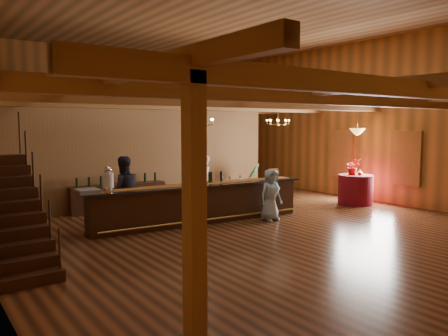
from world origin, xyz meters
TOP-DOWN VIEW (x-y plane):
  - floor at (0.00, 0.00)m, footprint 14.00×14.00m
  - ceiling at (0.00, 0.00)m, footprint 14.00×14.00m
  - wall_back at (0.00, 7.00)m, footprint 12.00×0.10m
  - wall_right at (6.00, 0.00)m, footprint 0.10×14.00m
  - beam_grid at (0.00, 0.51)m, footprint 11.90×13.90m
  - support_posts at (0.00, -0.50)m, footprint 9.20×10.20m
  - partition_wall at (-0.50, 3.50)m, footprint 9.00×0.18m
  - window_right_front at (5.95, -1.60)m, footprint 0.12×1.05m
  - window_right_back at (5.95, 1.00)m, footprint 0.12×1.05m
  - staircase at (-5.45, -0.74)m, footprint 1.00×2.80m
  - backroom_boxes at (-0.29, 5.50)m, footprint 4.10×0.60m
  - tasting_bar at (-0.72, 0.28)m, footprint 6.26×1.40m
  - beverage_dispenser at (-3.13, 0.57)m, footprint 0.26×0.26m
  - glass_rack_tray at (-3.66, 0.52)m, footprint 0.50×0.50m
  - raffle_drum at (1.68, -0.01)m, footprint 0.34×0.24m
  - bar_bottle_0 at (-0.34, 0.36)m, footprint 0.07×0.07m
  - bar_bottle_1 at (-0.29, 0.35)m, footprint 0.07×0.07m
  - bar_bottle_2 at (0.03, 0.32)m, footprint 0.07×0.07m
  - backbar_shelf at (-1.84, 3.11)m, footprint 2.93×0.70m
  - round_table at (4.92, -0.48)m, footprint 1.12×1.12m
  - chandelier_left at (-0.47, 0.62)m, footprint 0.80×0.80m
  - chandelier_right at (3.62, 1.91)m, footprint 0.80×0.80m
  - pendant_lamp at (4.92, -0.48)m, footprint 0.52×0.52m
  - bartender at (-0.11, 1.03)m, footprint 0.75×0.62m
  - staff_second at (-2.51, 1.15)m, footprint 0.98×0.81m
  - guest at (1.01, -0.65)m, footprint 0.70×0.45m
  - floor_plant at (2.97, 2.56)m, footprint 0.70×0.57m
  - table_flowers at (4.89, -0.36)m, footprint 0.60×0.57m
  - table_vase at (4.99, -0.58)m, footprint 0.16×0.16m

SIDE VIEW (x-z plane):
  - floor at x=0.00m, z-range 0.00..0.00m
  - backbar_shelf at x=-1.84m, z-range 0.00..0.82m
  - round_table at x=4.92m, z-range 0.00..0.97m
  - tasting_bar at x=-0.72m, z-range 0.00..1.05m
  - backroom_boxes at x=-0.29m, z-range -0.02..1.08m
  - floor_plant at x=2.97m, z-range 0.00..1.24m
  - guest at x=1.01m, z-range 0.00..1.43m
  - bartender at x=-0.11m, z-range 0.00..1.76m
  - staff_second at x=-2.51m, z-range 0.00..1.82m
  - staircase at x=-5.45m, z-range 0.00..2.00m
  - glass_rack_tray at x=-3.66m, z-range 1.04..1.14m
  - table_vase at x=4.99m, z-range 0.97..1.25m
  - bar_bottle_0 at x=-0.34m, z-range 1.04..1.34m
  - bar_bottle_1 at x=-0.29m, z-range 1.04..1.34m
  - bar_bottle_2 at x=0.03m, z-range 1.04..1.34m
  - raffle_drum at x=1.68m, z-range 1.06..1.36m
  - table_flowers at x=4.89m, z-range 0.97..1.50m
  - beverage_dispenser at x=-3.13m, z-range 1.02..1.62m
  - window_right_front at x=5.95m, z-range 0.67..2.42m
  - window_right_back at x=5.95m, z-range 0.67..2.42m
  - partition_wall at x=-0.50m, z-range 0.00..3.10m
  - support_posts at x=0.00m, z-range 0.00..3.20m
  - pendant_lamp at x=4.92m, z-range 1.95..2.85m
  - chandelier_left at x=-0.47m, z-range 2.39..3.03m
  - chandelier_right at x=3.62m, z-range 2.39..3.04m
  - wall_back at x=0.00m, z-range 0.00..5.50m
  - wall_right at x=6.00m, z-range 0.00..5.50m
  - beam_grid at x=0.00m, z-range 3.05..3.44m
  - ceiling at x=0.00m, z-range 5.50..5.50m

